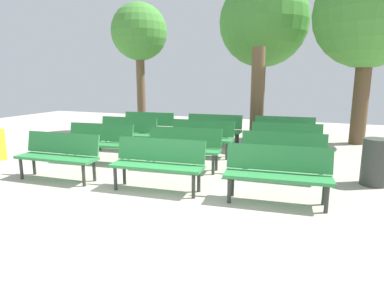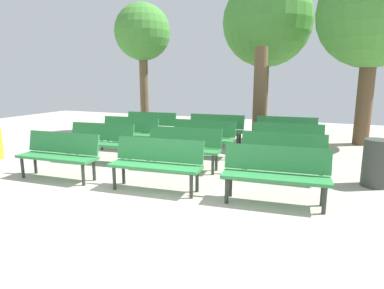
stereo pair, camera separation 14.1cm
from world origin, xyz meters
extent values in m
plane|color=#B2A899|center=(0.00, 0.00, 0.00)|extent=(24.00, 24.00, 0.00)
cube|color=#2D8442|center=(-2.13, 1.36, 0.43)|extent=(1.62, 0.53, 0.05)
cube|color=#2D8442|center=(-2.14, 1.56, 0.68)|extent=(1.60, 0.21, 0.40)
cylinder|color=#2D332D|center=(-2.82, 1.16, 0.20)|extent=(0.06, 0.06, 0.40)
cylinder|color=#2D332D|center=(-1.42, 1.24, 0.20)|extent=(0.06, 0.06, 0.40)
cylinder|color=#2D332D|center=(-2.84, 1.48, 0.20)|extent=(0.06, 0.06, 0.40)
cylinder|color=#2D332D|center=(-1.44, 1.56, 0.20)|extent=(0.06, 0.06, 0.40)
cube|color=#2D8442|center=(-0.10, 1.50, 0.43)|extent=(1.63, 0.57, 0.05)
cube|color=#2D8442|center=(-0.11, 1.69, 0.68)|extent=(1.60, 0.25, 0.40)
cylinder|color=#2D332D|center=(-0.78, 1.28, 0.20)|extent=(0.06, 0.06, 0.40)
cylinder|color=#2D332D|center=(0.61, 1.39, 0.20)|extent=(0.06, 0.06, 0.40)
cylinder|color=#2D332D|center=(-0.81, 1.60, 0.20)|extent=(0.06, 0.06, 0.40)
cylinder|color=#2D332D|center=(0.59, 1.71, 0.20)|extent=(0.06, 0.06, 0.40)
cube|color=#2D8442|center=(1.88, 1.62, 0.43)|extent=(1.63, 0.59, 0.05)
cube|color=#2D8442|center=(1.86, 1.82, 0.68)|extent=(1.60, 0.27, 0.40)
cylinder|color=#2D332D|center=(1.20, 1.40, 0.20)|extent=(0.06, 0.06, 0.40)
cylinder|color=#2D332D|center=(2.59, 1.53, 0.20)|extent=(0.06, 0.06, 0.40)
cylinder|color=#2D332D|center=(1.17, 1.72, 0.20)|extent=(0.06, 0.06, 0.40)
cylinder|color=#2D332D|center=(2.56, 1.85, 0.20)|extent=(0.06, 0.06, 0.40)
cube|color=#2D8442|center=(-2.24, 2.72, 0.43)|extent=(1.64, 0.60, 0.05)
cube|color=#2D8442|center=(-2.26, 2.92, 0.68)|extent=(1.60, 0.29, 0.40)
cylinder|color=#2D332D|center=(-2.92, 2.49, 0.20)|extent=(0.06, 0.06, 0.40)
cylinder|color=#2D332D|center=(-1.52, 2.64, 0.20)|extent=(0.06, 0.06, 0.40)
cylinder|color=#2D332D|center=(-2.95, 2.81, 0.20)|extent=(0.06, 0.06, 0.40)
cylinder|color=#2D332D|center=(-1.56, 2.95, 0.20)|extent=(0.06, 0.06, 0.40)
cube|color=#2D8442|center=(-0.20, 2.86, 0.43)|extent=(1.63, 0.59, 0.05)
cube|color=#2D8442|center=(-0.22, 3.06, 0.68)|extent=(1.60, 0.28, 0.40)
cylinder|color=#2D332D|center=(-0.88, 2.63, 0.20)|extent=(0.06, 0.06, 0.40)
cylinder|color=#2D332D|center=(0.51, 2.76, 0.20)|extent=(0.06, 0.06, 0.40)
cylinder|color=#2D332D|center=(-0.91, 2.95, 0.20)|extent=(0.06, 0.06, 0.40)
cylinder|color=#2D332D|center=(0.48, 3.08, 0.20)|extent=(0.06, 0.06, 0.40)
cube|color=#2D8442|center=(1.82, 2.95, 0.43)|extent=(1.62, 0.53, 0.05)
cube|color=#2D8442|center=(1.81, 3.15, 0.68)|extent=(1.60, 0.21, 0.40)
cylinder|color=#2D332D|center=(1.13, 2.75, 0.20)|extent=(0.06, 0.06, 0.40)
cylinder|color=#2D332D|center=(2.53, 2.83, 0.20)|extent=(0.06, 0.06, 0.40)
cylinder|color=#2D332D|center=(1.11, 3.07, 0.20)|extent=(0.06, 0.06, 0.40)
cylinder|color=#2D332D|center=(2.51, 3.15, 0.20)|extent=(0.06, 0.06, 0.40)
cube|color=#2D8442|center=(-2.33, 4.06, 0.43)|extent=(1.63, 0.59, 0.05)
cube|color=#2D8442|center=(-2.35, 4.26, 0.68)|extent=(1.60, 0.27, 0.40)
cylinder|color=#2D332D|center=(-3.01, 3.84, 0.20)|extent=(0.06, 0.06, 0.40)
cylinder|color=#2D332D|center=(-1.61, 3.97, 0.20)|extent=(0.06, 0.06, 0.40)
cylinder|color=#2D332D|center=(-3.04, 4.16, 0.20)|extent=(0.06, 0.06, 0.40)
cylinder|color=#2D332D|center=(-1.64, 4.29, 0.20)|extent=(0.06, 0.06, 0.40)
cube|color=#2D8442|center=(-0.27, 4.17, 0.43)|extent=(1.62, 0.52, 0.05)
cube|color=#2D8442|center=(-0.28, 4.37, 0.68)|extent=(1.60, 0.20, 0.40)
cylinder|color=#2D332D|center=(-0.96, 3.98, 0.20)|extent=(0.06, 0.06, 0.40)
cylinder|color=#2D332D|center=(0.44, 4.05, 0.20)|extent=(0.06, 0.06, 0.40)
cylinder|color=#2D332D|center=(-0.97, 4.30, 0.20)|extent=(0.06, 0.06, 0.40)
cylinder|color=#2D332D|center=(0.43, 4.37, 0.20)|extent=(0.06, 0.06, 0.40)
cube|color=#2D8442|center=(1.74, 4.36, 0.43)|extent=(1.63, 0.56, 0.05)
cube|color=#2D8442|center=(1.73, 4.56, 0.68)|extent=(1.60, 0.24, 0.40)
cylinder|color=#2D332D|center=(1.06, 4.15, 0.20)|extent=(0.06, 0.06, 0.40)
cylinder|color=#2D332D|center=(2.45, 4.25, 0.20)|extent=(0.06, 0.06, 0.40)
cylinder|color=#2D332D|center=(1.03, 4.47, 0.20)|extent=(0.06, 0.06, 0.40)
cylinder|color=#2D332D|center=(2.43, 4.57, 0.20)|extent=(0.06, 0.06, 0.40)
cube|color=#2D8442|center=(-2.43, 5.36, 0.43)|extent=(1.63, 0.57, 0.05)
cube|color=#2D8442|center=(-2.44, 5.56, 0.68)|extent=(1.60, 0.25, 0.40)
cylinder|color=#2D332D|center=(-3.11, 5.15, 0.20)|extent=(0.06, 0.06, 0.40)
cylinder|color=#2D332D|center=(-1.72, 5.26, 0.20)|extent=(0.06, 0.06, 0.40)
cylinder|color=#2D332D|center=(-3.14, 5.47, 0.20)|extent=(0.06, 0.06, 0.40)
cylinder|color=#2D332D|center=(-1.74, 5.58, 0.20)|extent=(0.06, 0.06, 0.40)
cube|color=#2D8442|center=(-0.38, 5.52, 0.43)|extent=(1.62, 0.52, 0.05)
cube|color=#2D8442|center=(-0.39, 5.72, 0.68)|extent=(1.60, 0.20, 0.40)
cylinder|color=#2D332D|center=(-1.07, 5.33, 0.20)|extent=(0.06, 0.06, 0.40)
cylinder|color=#2D332D|center=(0.33, 5.40, 0.20)|extent=(0.06, 0.06, 0.40)
cylinder|color=#2D332D|center=(-1.08, 5.65, 0.20)|extent=(0.06, 0.06, 0.40)
cylinder|color=#2D332D|center=(0.32, 5.72, 0.20)|extent=(0.06, 0.06, 0.40)
cube|color=#2D8442|center=(1.56, 5.71, 0.43)|extent=(1.62, 0.54, 0.05)
cube|color=#2D8442|center=(1.55, 5.91, 0.68)|extent=(1.60, 0.22, 0.40)
cylinder|color=#2D332D|center=(0.87, 5.51, 0.20)|extent=(0.06, 0.06, 0.40)
cylinder|color=#2D332D|center=(2.27, 5.59, 0.20)|extent=(0.06, 0.06, 0.40)
cylinder|color=#2D332D|center=(0.85, 5.83, 0.20)|extent=(0.06, 0.06, 0.40)
cylinder|color=#2D332D|center=(2.25, 5.91, 0.20)|extent=(0.06, 0.06, 0.40)
cylinder|color=brown|center=(3.50, 7.32, 1.38)|extent=(0.43, 0.43, 2.76)
sphere|color=#478E38|center=(3.50, 7.32, 3.66)|extent=(2.99, 2.99, 2.99)
cylinder|color=brown|center=(-3.42, 6.83, 1.43)|extent=(0.29, 0.29, 2.87)
sphere|color=#478E38|center=(-3.42, 6.83, 3.43)|extent=(1.89, 1.89, 1.89)
cylinder|color=brown|center=(0.45, 8.48, 1.43)|extent=(0.26, 0.26, 2.87)
sphere|color=#478E38|center=(0.45, 8.48, 3.77)|extent=(3.00, 3.00, 3.00)
cylinder|color=brown|center=(0.66, 6.56, 1.39)|extent=(0.38, 0.38, 2.79)
cylinder|color=#383D38|center=(3.41, 3.20, 0.42)|extent=(0.46, 0.46, 0.85)
camera|label=1|loc=(2.39, -3.27, 1.89)|focal=30.58mm
camera|label=2|loc=(2.52, -3.21, 1.89)|focal=30.58mm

